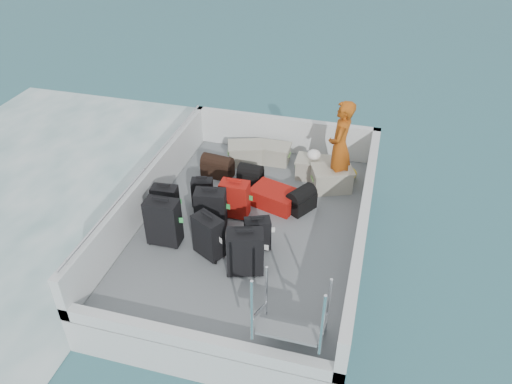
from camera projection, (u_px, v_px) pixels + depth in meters
ground at (250, 253)px, 8.28m from camera, size 160.00×160.00×0.00m
wake_foam at (3, 208)px, 9.32m from camera, size 10.00×10.00×0.00m
ferry_hull at (250, 240)px, 8.11m from camera, size 3.60×5.00×0.60m
deck at (250, 225)px, 7.93m from camera, size 3.30×4.70×0.02m
deck_fittings at (266, 222)px, 7.39m from camera, size 3.60×5.00×0.90m
suitcase_0 at (163, 222)px, 7.36m from camera, size 0.50×0.29×0.76m
suitcase_1 at (166, 203)px, 7.89m from camera, size 0.42×0.27×0.60m
suitcase_2 at (202, 193)px, 8.21m from camera, size 0.38×0.28×0.50m
suitcase_3 at (208, 237)px, 7.16m from camera, size 0.51×0.44×0.67m
suitcase_4 at (211, 210)px, 7.66m from camera, size 0.51×0.35×0.69m
suitcase_5 at (235, 199)px, 7.95m from camera, size 0.46×0.28×0.63m
suitcase_6 at (245, 253)px, 6.86m from camera, size 0.57×0.43×0.69m
suitcase_7 at (258, 234)px, 7.31m from camera, size 0.43×0.34×0.53m
suitcase_8 at (274, 197)px, 8.28m from camera, size 0.86×0.69×0.30m
duffel_0 at (218, 168)px, 9.01m from camera, size 0.59×0.36×0.32m
duffel_1 at (251, 177)px, 8.75m from camera, size 0.43×0.33×0.32m
duffel_2 at (301, 201)px, 8.16m from camera, size 0.50×0.56×0.32m
crate_0 at (245, 154)px, 9.38m from camera, size 0.70×0.58×0.36m
crate_1 at (274, 154)px, 9.39m from camera, size 0.55×0.38×0.33m
crate_2 at (313, 169)px, 8.96m from camera, size 0.58×0.40×0.34m
crate_3 at (331, 179)px, 8.64m from camera, size 0.77×0.65×0.39m
yellow_bag at (349, 173)px, 8.95m from camera, size 0.28×0.26×0.22m
white_bag at (314, 156)px, 8.81m from camera, size 0.24×0.24×0.18m
passenger at (340, 147)px, 8.32m from camera, size 0.44×0.63×1.64m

